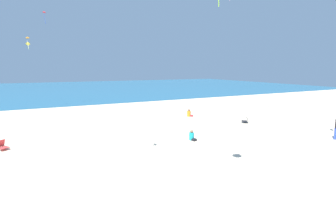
% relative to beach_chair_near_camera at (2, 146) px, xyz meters
% --- Properties ---
extents(ground_plane, '(120.00, 120.00, 0.00)m').
position_rel_beach_chair_near_camera_xyz_m(ground_plane, '(9.55, -0.10, -0.25)').
color(ground_plane, beige).
extents(ocean_water, '(120.00, 60.00, 0.05)m').
position_rel_beach_chair_near_camera_xyz_m(ocean_water, '(9.55, 46.02, -0.23)').
color(ocean_water, '#236084').
rests_on(ocean_water, ground_plane).
extents(beach_chair_near_camera, '(0.79, 0.83, 0.60)m').
position_rel_beach_chair_near_camera_xyz_m(beach_chair_near_camera, '(0.00, 0.00, 0.00)').
color(beach_chair_near_camera, '#D13D3D').
rests_on(beach_chair_near_camera, ground_plane).
extents(beach_chair_far_left, '(0.83, 0.83, 0.56)m').
position_rel_beach_chair_near_camera_xyz_m(beach_chair_far_left, '(18.60, -1.01, -0.00)').
color(beach_chair_far_left, black).
rests_on(beach_chair_far_left, ground_plane).
extents(person_0, '(0.42, 0.61, 0.71)m').
position_rel_beach_chair_near_camera_xyz_m(person_0, '(11.44, -3.36, 0.01)').
color(person_0, '#19ADB2').
rests_on(person_0, ground_plane).
extents(person_2, '(0.68, 0.64, 0.77)m').
position_rel_beach_chair_near_camera_xyz_m(person_2, '(15.52, 3.78, 0.03)').
color(person_2, orange).
rests_on(person_2, ground_plane).
extents(kite_orange, '(0.56, 0.58, 1.49)m').
position_rel_beach_chair_near_camera_xyz_m(kite_orange, '(0.73, 15.84, 8.17)').
color(kite_orange, orange).
extents(kite_yellow, '(0.56, 0.25, 0.98)m').
position_rel_beach_chair_near_camera_xyz_m(kite_yellow, '(0.35, 21.61, 7.95)').
color(kite_yellow, yellow).
extents(kite_red, '(0.49, 0.50, 1.48)m').
position_rel_beach_chair_near_camera_xyz_m(kite_red, '(2.73, 16.48, 11.31)').
color(kite_red, red).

